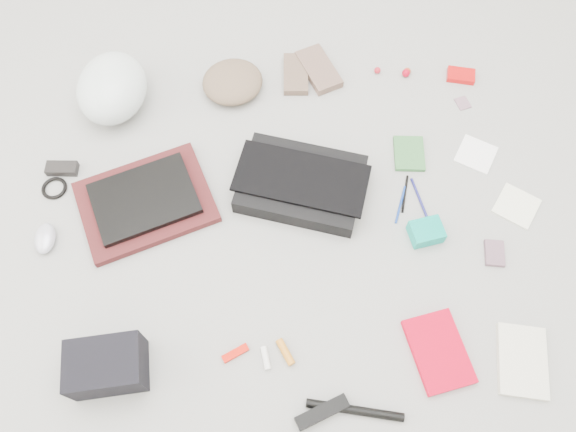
{
  "coord_description": "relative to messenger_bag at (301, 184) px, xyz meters",
  "views": [
    {
      "loc": [
        -0.07,
        -0.76,
        1.61
      ],
      "look_at": [
        0.0,
        0.0,
        0.05
      ],
      "focal_mm": 35.0,
      "sensor_mm": 36.0,
      "label": 1
    }
  ],
  "objects": [
    {
      "name": "ground_plane",
      "position": [
        -0.05,
        -0.12,
        -0.03
      ],
      "size": [
        4.0,
        4.0,
        0.0
      ],
      "primitive_type": "plane",
      "color": "gray"
    },
    {
      "name": "messenger_bag",
      "position": [
        0.0,
        0.0,
        0.0
      ],
      "size": [
        0.45,
        0.38,
        0.06
      ],
      "primitive_type": "cube",
      "rotation": [
        0.0,
        0.0,
        -0.33
      ],
      "color": "black",
      "rests_on": "ground_plane"
    },
    {
      "name": "bag_flap",
      "position": [
        0.0,
        0.0,
        0.04
      ],
      "size": [
        0.46,
        0.32,
        0.01
      ],
      "primitive_type": "cube",
      "rotation": [
        0.0,
        0.0,
        -0.33
      ],
      "color": "black",
      "rests_on": "messenger_bag"
    },
    {
      "name": "laptop_sleeve",
      "position": [
        -0.5,
        -0.01,
        -0.02
      ],
      "size": [
        0.48,
        0.41,
        0.03
      ],
      "primitive_type": "cube",
      "rotation": [
        0.0,
        0.0,
        0.31
      ],
      "color": "#4B1719",
      "rests_on": "ground_plane"
    },
    {
      "name": "laptop",
      "position": [
        -0.5,
        -0.01,
        0.01
      ],
      "size": [
        0.37,
        0.32,
        0.02
      ],
      "primitive_type": "cube",
      "rotation": [
        0.0,
        0.0,
        0.31
      ],
      "color": "black",
      "rests_on": "laptop_sleeve"
    },
    {
      "name": "bike_helmet",
      "position": [
        -0.61,
        0.4,
        0.06
      ],
      "size": [
        0.29,
        0.33,
        0.17
      ],
      "primitive_type": "ellipsoid",
      "rotation": [
        0.0,
        0.0,
        -0.2
      ],
      "color": "white",
      "rests_on": "ground_plane"
    },
    {
      "name": "beanie",
      "position": [
        -0.2,
        0.43,
        0.01
      ],
      "size": [
        0.26,
        0.25,
        0.08
      ],
      "primitive_type": "ellipsoid",
      "rotation": [
        0.0,
        0.0,
        0.25
      ],
      "color": "brown",
      "rests_on": "ground_plane"
    },
    {
      "name": "mitten_left",
      "position": [
        0.03,
        0.47,
        -0.02
      ],
      "size": [
        0.1,
        0.18,
        0.03
      ],
      "primitive_type": "cube",
      "rotation": [
        0.0,
        0.0,
        -0.09
      ],
      "color": "brown",
      "rests_on": "ground_plane"
    },
    {
      "name": "mitten_right",
      "position": [
        0.11,
        0.48,
        -0.02
      ],
      "size": [
        0.16,
        0.22,
        0.03
      ],
      "primitive_type": "cube",
      "rotation": [
        0.0,
        0.0,
        0.35
      ],
      "color": "brown",
      "rests_on": "ground_plane"
    },
    {
      "name": "power_brick",
      "position": [
        -0.78,
        0.14,
        -0.02
      ],
      "size": [
        0.11,
        0.06,
        0.03
      ],
      "primitive_type": "cube",
      "rotation": [
        0.0,
        0.0,
        -0.1
      ],
      "color": "black",
      "rests_on": "ground_plane"
    },
    {
      "name": "cable_coil",
      "position": [
        -0.8,
        0.07,
        -0.03
      ],
      "size": [
        0.09,
        0.09,
        0.01
      ],
      "primitive_type": "torus",
      "rotation": [
        0.0,
        0.0,
        -0.1
      ],
      "color": "black",
      "rests_on": "ground_plane"
    },
    {
      "name": "mouse",
      "position": [
        -0.81,
        -0.11,
        -0.01
      ],
      "size": [
        0.06,
        0.11,
        0.04
      ],
      "primitive_type": "ellipsoid",
      "rotation": [
        0.0,
        0.0,
        -0.02
      ],
      "color": "#B7B8CC",
      "rests_on": "ground_plane"
    },
    {
      "name": "camera_bag",
      "position": [
        -0.58,
        -0.53,
        0.03
      ],
      "size": [
        0.21,
        0.15,
        0.13
      ],
      "primitive_type": "cube",
      "rotation": [
        0.0,
        0.0,
        0.05
      ],
      "color": "black",
      "rests_on": "ground_plane"
    },
    {
      "name": "multitool",
      "position": [
        -0.24,
        -0.52,
        -0.03
      ],
      "size": [
        0.08,
        0.05,
        0.01
      ],
      "primitive_type": "cube",
      "rotation": [
        0.0,
        0.0,
        0.42
      ],
      "color": "#CB0E00",
      "rests_on": "ground_plane"
    },
    {
      "name": "toiletry_tube_white",
      "position": [
        -0.16,
        -0.54,
        -0.02
      ],
      "size": [
        0.03,
        0.07,
        0.02
      ],
      "primitive_type": "cylinder",
      "rotation": [
        1.57,
        0.0,
        0.13
      ],
      "color": "white",
      "rests_on": "ground_plane"
    },
    {
      "name": "toiletry_tube_orange",
      "position": [
        -0.1,
        -0.53,
        -0.02
      ],
      "size": [
        0.05,
        0.08,
        0.02
      ],
      "primitive_type": "cylinder",
      "rotation": [
        1.57,
        0.0,
        0.41
      ],
      "color": "#C4751E",
      "rests_on": "ground_plane"
    },
    {
      "name": "u_lock",
      "position": [
        -0.01,
        -0.7,
        -0.02
      ],
      "size": [
        0.15,
        0.09,
        0.03
      ],
      "primitive_type": "cube",
      "rotation": [
        0.0,
        0.0,
        0.35
      ],
      "color": "black",
      "rests_on": "ground_plane"
    },
    {
      "name": "bike_pump",
      "position": [
        0.07,
        -0.7,
        -0.02
      ],
      "size": [
        0.26,
        0.09,
        0.02
      ],
      "primitive_type": "cylinder",
      "rotation": [
        0.0,
        1.57,
        -0.24
      ],
      "color": "black",
      "rests_on": "ground_plane"
    },
    {
      "name": "book_red",
      "position": [
        0.33,
        -0.57,
        -0.02
      ],
      "size": [
        0.18,
        0.24,
        0.02
      ],
      "primitive_type": "cube",
      "rotation": [
        0.0,
        0.0,
        0.17
      ],
      "color": "red",
      "rests_on": "ground_plane"
    },
    {
      "name": "book_white",
      "position": [
        0.56,
        -0.61,
        -0.02
      ],
      "size": [
        0.18,
        0.23,
        0.02
      ],
      "primitive_type": "cube",
      "rotation": [
        0.0,
        0.0,
        -0.23
      ],
      "color": "beige",
      "rests_on": "ground_plane"
    },
    {
      "name": "notepad",
      "position": [
        0.38,
        0.1,
        -0.02
      ],
      "size": [
        0.11,
        0.14,
        0.02
      ],
      "primitive_type": "cube",
      "rotation": [
        0.0,
        0.0,
        -0.12
      ],
      "color": "#356C37",
      "rests_on": "ground_plane"
    },
    {
      "name": "pen_blue",
      "position": [
        0.31,
        -0.09,
        -0.03
      ],
      "size": [
        0.06,
        0.13,
        0.01
      ],
      "primitive_type": "cylinder",
      "rotation": [
        1.57,
        0.0,
        -0.4
      ],
      "color": "navy",
      "rests_on": "ground_plane"
    },
    {
      "name": "pen_black",
      "position": [
        0.33,
        -0.05,
        -0.03
      ],
      "size": [
        0.05,
        0.13,
        0.01
      ],
      "primitive_type": "cylinder",
      "rotation": [
        1.57,
        0.0,
        -0.3
      ],
      "color": "black",
      "rests_on": "ground_plane"
    },
    {
      "name": "pen_navy",
      "position": [
        0.38,
        -0.07,
        -0.03
      ],
      "size": [
        0.03,
        0.15,
        0.01
      ],
      "primitive_type": "cylinder",
      "rotation": [
        1.57,
        0.0,
        0.16
      ],
      "color": "navy",
      "rests_on": "ground_plane"
    },
    {
      "name": "accordion_wallet",
      "position": [
        0.37,
        -0.2,
        -0.01
      ],
      "size": [
        0.11,
        0.09,
        0.05
      ],
      "primitive_type": "cube",
      "rotation": [
        0.0,
        0.0,
        0.16
      ],
      "color": "#02A08C",
      "rests_on": "ground_plane"
    },
    {
      "name": "card_deck",
      "position": [
        0.57,
        -0.28,
        -0.02
      ],
      "size": [
        0.07,
        0.09,
        0.02
      ],
      "primitive_type": "cube",
      "rotation": [
        0.0,
        0.0,
        -0.19
      ],
      "color": "#765565",
      "rests_on": "ground_plane"
    },
    {
      "name": "napkin_top",
      "position": [
        0.6,
        0.08,
        -0.03
      ],
      "size": [
        0.16,
        0.16,
        0.01
      ],
      "primitive_type": "cube",
      "rotation": [
        0.0,
        0.0,
        0.99
      ],
      "color": "white",
      "rests_on": "ground_plane"
    },
    {
      "name": "napkin_bottom",
      "position": [
        0.68,
        -0.13,
        -0.03
      ],
      "size": [
        0.17,
        0.17,
        0.01
      ],
      "primitive_type": "cube",
      "rotation": [
        0.0,
        0.0,
        0.91
      ],
      "color": "white",
      "rests_on": "ground_plane"
    },
    {
      "name": "lollipop_a",
      "position": [
        0.33,
        0.46,
        -0.02
      ],
      "size": [
        0.03,
        0.03,
        0.02
      ],
      "primitive_type": "sphere",
      "rotation": [
        0.0,
        0.0,
        -0.35
      ],
      "color": "#B31A28",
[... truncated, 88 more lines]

